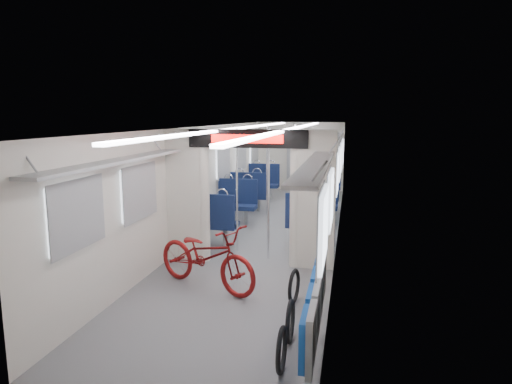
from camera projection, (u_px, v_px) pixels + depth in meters
carriage at (267, 166)px, 9.34m from camera, size 12.00×12.02×2.31m
bicycle at (206, 256)px, 6.71m from camera, size 1.95×1.38×0.97m
flip_bench at (315, 302)px, 4.83m from camera, size 0.12×2.13×0.55m
bike_hoop_a at (282, 352)px, 4.51m from camera, size 0.06×0.48×0.48m
bike_hoop_b at (290, 323)px, 5.12m from camera, size 0.06×0.50×0.50m
bike_hoop_c at (294, 288)px, 6.18m from camera, size 0.12×0.49×0.48m
seat_bay_near_left at (226, 207)px, 9.83m from camera, size 0.95×2.27×1.16m
seat_bay_near_right at (314, 207)px, 9.87m from camera, size 0.95×2.27×1.16m
seat_bay_far_left at (257, 184)px, 13.04m from camera, size 0.96×2.32×1.18m
seat_bay_far_right at (323, 186)px, 12.77m from camera, size 0.94×2.22×1.14m
stanchion_near_left at (237, 191)px, 8.44m from camera, size 0.04×0.04×2.30m
stanchion_near_right at (268, 195)px, 7.96m from camera, size 0.04×0.04×2.30m
stanchion_far_left at (267, 170)px, 11.52m from camera, size 0.04×0.04×2.30m
stanchion_far_right at (295, 171)px, 11.42m from camera, size 0.04×0.04×2.30m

